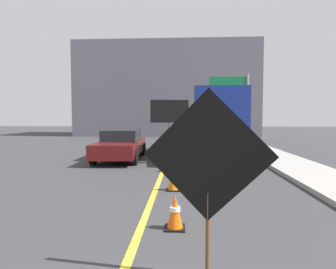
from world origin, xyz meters
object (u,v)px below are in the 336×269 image
object	(u,v)px
highway_guide_sign	(236,97)
traffic_cone_far_lane	(169,164)
traffic_cone_mid_lane	(173,177)
roadwork_sign	(208,159)
traffic_cone_near_sign	(175,212)
pickup_car	(121,144)
box_truck	(216,120)
arrow_board_trailer	(169,153)

from	to	relation	value
highway_guide_sign	traffic_cone_far_lane	world-z (taller)	highway_guide_sign
traffic_cone_mid_lane	roadwork_sign	bearing A→B (deg)	-81.94
roadwork_sign	traffic_cone_near_sign	distance (m)	1.93
highway_guide_sign	pickup_car	bearing A→B (deg)	-132.91
pickup_car	traffic_cone_mid_lane	world-z (taller)	pickup_car
box_truck	traffic_cone_far_lane	size ratio (longest dim) A/B	12.90
roadwork_sign	arrow_board_trailer	xyz separation A→B (m)	(-0.91, 8.49, -0.99)
roadwork_sign	traffic_cone_far_lane	distance (m)	6.88
arrow_board_trailer	roadwork_sign	bearing A→B (deg)	-83.89
pickup_car	traffic_cone_far_lane	bearing A→B (deg)	-51.48
arrow_board_trailer	highway_guide_sign	distance (m)	9.85
traffic_cone_mid_lane	traffic_cone_far_lane	bearing A→B (deg)	95.59
pickup_car	roadwork_sign	bearing A→B (deg)	-71.57
roadwork_sign	traffic_cone_far_lane	size ratio (longest dim) A/B	3.96
box_truck	roadwork_sign	bearing A→B (deg)	-96.81
arrow_board_trailer	pickup_car	xyz separation A→B (m)	(-2.34, 1.26, 0.22)
arrow_board_trailer	traffic_cone_far_lane	bearing A→B (deg)	-87.71
highway_guide_sign	box_truck	bearing A→B (deg)	-112.38
box_truck	traffic_cone_near_sign	world-z (taller)	box_truck
pickup_car	arrow_board_trailer	bearing A→B (deg)	-28.31
traffic_cone_mid_lane	traffic_cone_far_lane	xyz separation A→B (m)	(-0.25, 2.59, -0.07)
pickup_car	traffic_cone_mid_lane	distance (m)	6.22
pickup_car	box_truck	bearing A→B (deg)	27.90
roadwork_sign	pickup_car	world-z (taller)	roadwork_sign
highway_guide_sign	traffic_cone_far_lane	size ratio (longest dim) A/B	8.48
traffic_cone_near_sign	traffic_cone_far_lane	world-z (taller)	traffic_cone_near_sign
box_truck	pickup_car	bearing A→B (deg)	-152.10
box_truck	highway_guide_sign	xyz separation A→B (m)	(1.90, 4.62, 1.61)
roadwork_sign	traffic_cone_near_sign	bearing A→B (deg)	107.06
highway_guide_sign	traffic_cone_mid_lane	bearing A→B (deg)	-107.23
pickup_car	highway_guide_sign	xyz separation A→B (m)	(6.61, 7.11, 2.73)
roadwork_sign	traffic_cone_near_sign	size ratio (longest dim) A/B	3.72
traffic_cone_mid_lane	traffic_cone_far_lane	world-z (taller)	traffic_cone_mid_lane
traffic_cone_near_sign	highway_guide_sign	bearing A→B (deg)	76.08
pickup_car	traffic_cone_near_sign	bearing A→B (deg)	-71.33
highway_guide_sign	traffic_cone_far_lane	distance (m)	11.41
pickup_car	traffic_cone_mid_lane	size ratio (longest dim) A/B	6.79
arrow_board_trailer	traffic_cone_mid_lane	bearing A→B (deg)	-85.74
box_truck	pickup_car	size ratio (longest dim) A/B	1.55
highway_guide_sign	traffic_cone_far_lane	bearing A→B (deg)	-112.50
roadwork_sign	arrow_board_trailer	bearing A→B (deg)	96.11
traffic_cone_near_sign	traffic_cone_far_lane	xyz separation A→B (m)	(-0.39, 5.25, -0.02)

